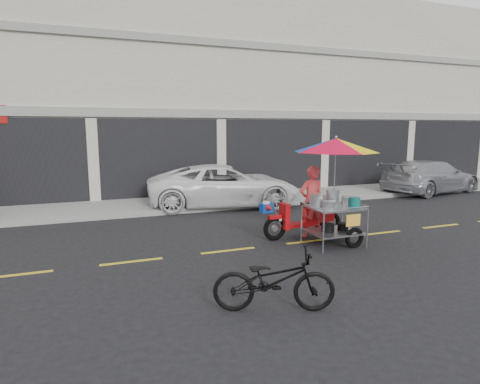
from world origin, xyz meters
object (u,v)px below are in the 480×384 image
object	(u,v)px
silver_pickup	(430,176)
near_bicycle	(274,280)
white_pickup	(224,185)
food_vendor_rig	(326,176)

from	to	relation	value
silver_pickup	near_bicycle	distance (m)	12.76
white_pickup	silver_pickup	size ratio (longest dim) A/B	1.10
white_pickup	silver_pickup	world-z (taller)	white_pickup
silver_pickup	near_bicycle	bearing A→B (deg)	115.18
white_pickup	food_vendor_rig	size ratio (longest dim) A/B	2.06
silver_pickup	food_vendor_rig	xyz separation A→B (m)	(-7.84, -4.47, 0.86)
white_pickup	food_vendor_rig	distance (m)	4.93
near_bicycle	food_vendor_rig	xyz separation A→B (m)	(2.63, 2.81, 1.07)
white_pickup	near_bicycle	bearing A→B (deg)	176.42
white_pickup	food_vendor_rig	bearing A→B (deg)	-160.60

